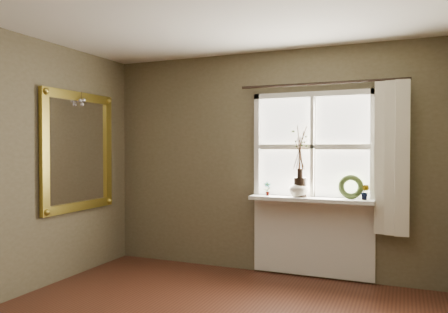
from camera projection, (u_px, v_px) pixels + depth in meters
wall_back at (267, 162)px, 5.19m from camera, size 4.00×0.10×2.60m
window_frame at (312, 147)px, 4.91m from camera, size 1.36×0.06×1.24m
window_sill at (310, 199)px, 4.82m from camera, size 1.36×0.26×0.04m
window_apron at (312, 237)px, 4.93m from camera, size 1.36×0.04×0.88m
dark_jug at (300, 187)px, 4.86m from camera, size 0.20×0.20×0.22m
cream_vase at (299, 187)px, 4.87m from camera, size 0.28×0.28×0.22m
wreath at (351, 189)px, 4.69m from camera, size 0.28×0.16×0.27m
potted_plant_left at (267, 189)px, 5.01m from camera, size 0.10×0.09×0.16m
potted_plant_right at (365, 192)px, 4.60m from camera, size 0.11×0.10×0.17m
curtain at (392, 158)px, 4.50m from camera, size 0.36×0.12×1.59m
curtain_rod at (321, 83)px, 4.80m from camera, size 1.84×0.03×0.03m
gilt_mirror at (79, 151)px, 5.03m from camera, size 0.10×1.14×1.36m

